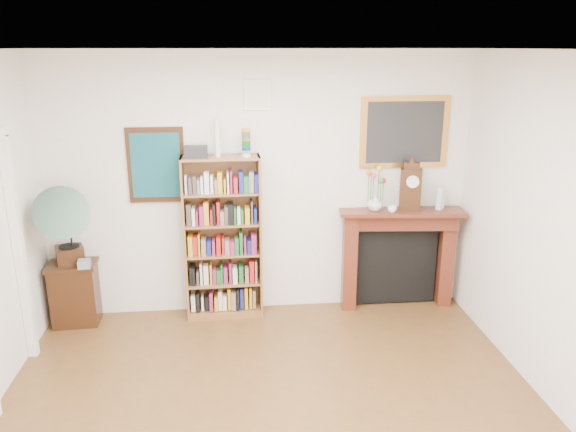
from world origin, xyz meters
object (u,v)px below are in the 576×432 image
at_px(bottle_right, 442,199).
at_px(teacup, 392,209).
at_px(side_cabinet, 75,293).
at_px(fireplace, 398,249).
at_px(bottle_left, 439,199).
at_px(bookshelf, 223,230).
at_px(flower_vase, 375,203).
at_px(cd_stack, 84,264).
at_px(mantel_clock, 410,187).
at_px(gramophone, 61,221).

bearing_deg(bottle_right, teacup, -169.81).
distance_m(side_cabinet, bottle_right, 4.04).
distance_m(side_cabinet, fireplace, 3.50).
bearing_deg(bottle_right, bottle_left, -141.54).
xyz_separation_m(teacup, bottle_left, (0.53, 0.07, 0.08)).
bearing_deg(fireplace, bottle_right, 2.01).
xyz_separation_m(bookshelf, side_cabinet, (-1.56, -0.03, -0.64)).
bearing_deg(fireplace, side_cabinet, -173.41).
bearing_deg(flower_vase, bookshelf, -179.07).
xyz_separation_m(cd_stack, bottle_left, (3.72, 0.16, 0.54)).
bearing_deg(bottle_left, cd_stack, -177.49).
height_order(bookshelf, side_cabinet, bookshelf).
distance_m(mantel_clock, bottle_right, 0.40).
bearing_deg(mantel_clock, bottle_right, 21.41).
xyz_separation_m(fireplace, teacup, (-0.13, -0.13, 0.50)).
distance_m(fireplace, mantel_clock, 0.72).
distance_m(bookshelf, bottle_left, 2.34).
distance_m(side_cabinet, mantel_clock, 3.71).
bearing_deg(bottle_right, flower_vase, -178.78).
bearing_deg(side_cabinet, bookshelf, -1.88).
bearing_deg(bottle_right, bookshelf, -178.98).
bearing_deg(cd_stack, mantel_clock, 2.88).
relative_size(mantel_clock, bottle_left, 2.16).
bearing_deg(teacup, bottle_left, 6.98).
xyz_separation_m(fireplace, cd_stack, (-3.32, -0.23, 0.05)).
xyz_separation_m(fireplace, flower_vase, (-0.29, -0.04, 0.55)).
distance_m(flower_vase, bottle_right, 0.75).
xyz_separation_m(bookshelf, cd_stack, (-1.40, -0.16, -0.27)).
bearing_deg(bookshelf, side_cabinet, 179.91).
bearing_deg(teacup, bottle_right, 10.19).
height_order(bookshelf, mantel_clock, bookshelf).
bearing_deg(bottle_left, bookshelf, -179.93).
height_order(gramophone, flower_vase, gramophone).
bearing_deg(bottle_right, fireplace, 177.07).
bearing_deg(bottle_right, cd_stack, -176.93).
bearing_deg(bottle_right, gramophone, -177.65).
bearing_deg(fireplace, flower_vase, -167.49).
xyz_separation_m(side_cabinet, fireplace, (3.48, 0.10, 0.33)).
relative_size(gramophone, bottle_left, 3.62).
relative_size(bookshelf, fireplace, 1.48).
distance_m(gramophone, mantel_clock, 3.59).
xyz_separation_m(cd_stack, flower_vase, (3.03, 0.19, 0.51)).
relative_size(fireplace, teacup, 14.44).
distance_m(bookshelf, cd_stack, 1.43).
relative_size(bookshelf, cd_stack, 16.83).
relative_size(teacup, bottle_left, 0.39).
distance_m(bookshelf, flower_vase, 1.65).
bearing_deg(bookshelf, mantel_clock, -1.05).
relative_size(bookshelf, bottle_right, 10.10).
distance_m(fireplace, bottle_left, 0.71).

